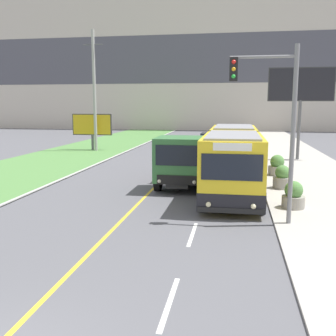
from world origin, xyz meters
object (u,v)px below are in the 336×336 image
object	(u,v)px
utility_pole_far	(94,91)
billboard_small	(92,125)
city_bus	(233,158)
dump_truck	(183,162)
planter_round_near	(293,196)
billboard_large	(301,89)
car_distant	(209,140)
planter_round_second	(282,178)
planter_round_third	(277,166)
traffic_light_mast	(275,113)

from	to	relation	value
utility_pole_far	billboard_small	size ratio (longest dim) A/B	2.85
city_bus	dump_truck	distance (m)	2.57
dump_truck	billboard_small	xyz separation A→B (m)	(-10.56, 15.25, 0.97)
utility_pole_far	planter_round_near	bearing A→B (deg)	-50.40
billboard_large	planter_round_near	size ratio (longest dim) A/B	6.30
car_distant	billboard_large	xyz separation A→B (m)	(7.30, -8.03, 4.70)
planter_round_second	billboard_small	bearing A→B (deg)	136.07
utility_pole_far	planter_round_near	distance (m)	24.05
car_distant	planter_round_third	size ratio (longest dim) A/B	3.56
car_distant	billboard_large	size ratio (longest dim) A/B	0.62
dump_truck	car_distant	bearing A→B (deg)	89.88
city_bus	traffic_light_mast	size ratio (longest dim) A/B	1.92
car_distant	dump_truck	bearing A→B (deg)	-90.12
utility_pole_far	city_bus	bearing A→B (deg)	-48.61
city_bus	utility_pole_far	xyz separation A→B (m)	(-12.53, 14.21, 3.90)
billboard_large	billboard_small	xyz separation A→B (m)	(-17.90, 3.95, -3.09)
traffic_light_mast	planter_round_third	distance (m)	10.43
billboard_large	traffic_light_mast	bearing A→B (deg)	-101.27
utility_pole_far	billboard_large	xyz separation A→B (m)	(17.33, -3.31, -0.03)
city_bus	planter_round_near	xyz separation A→B (m)	(2.49, -3.94, -0.95)
utility_pole_far	planter_round_second	size ratio (longest dim) A/B	9.20
car_distant	utility_pole_far	size ratio (longest dim) A/B	0.40
planter_round_near	billboard_small	bearing A→B (deg)	129.64
traffic_light_mast	billboard_small	world-z (taller)	traffic_light_mast
car_distant	planter_round_second	size ratio (longest dim) A/B	3.69
car_distant	traffic_light_mast	xyz separation A→B (m)	(3.90, -25.06, 3.25)
billboard_large	planter_round_second	distance (m)	12.25
planter_round_near	planter_round_second	bearing A→B (deg)	90.30
dump_truck	car_distant	size ratio (longest dim) A/B	1.53
city_bus	car_distant	world-z (taller)	city_bus
city_bus	dump_truck	size ratio (longest dim) A/B	1.81
city_bus	planter_round_near	bearing A→B (deg)	-57.72
utility_pole_far	planter_round_second	distance (m)	21.30
city_bus	planter_round_third	bearing A→B (deg)	54.95
billboard_small	planter_round_second	distance (m)	21.66
dump_truck	planter_round_second	world-z (taller)	dump_truck
city_bus	planter_round_second	size ratio (longest dim) A/B	10.22
car_distant	utility_pole_far	distance (m)	12.06
city_bus	car_distant	distance (m)	19.12
traffic_light_mast	planter_round_third	size ratio (longest dim) A/B	5.14
billboard_small	planter_round_near	distance (m)	24.47
billboard_large	dump_truck	bearing A→B (deg)	-123.00
utility_pole_far	billboard_large	bearing A→B (deg)	-10.80
city_bus	dump_truck	bearing A→B (deg)	-171.16
car_distant	billboard_large	distance (m)	11.83
billboard_large	planter_round_second	world-z (taller)	billboard_large
dump_truck	planter_round_near	world-z (taller)	dump_truck
planter_round_second	planter_round_third	world-z (taller)	planter_round_third
billboard_small	billboard_large	bearing A→B (deg)	-12.46
billboard_large	utility_pole_far	bearing A→B (deg)	169.20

